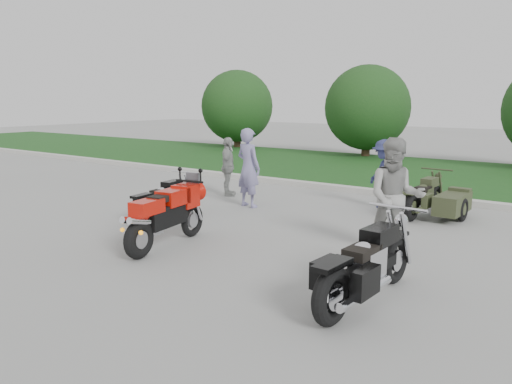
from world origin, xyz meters
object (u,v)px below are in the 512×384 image
Objects in this scene: sportbike_red at (165,214)px; person_back at (228,167)px; cruiser_right at (364,269)px; person_stripe at (248,168)px; cruiser_sidecar at (440,201)px; person_grey at (395,197)px; cruiser_left at (162,201)px; person_denim at (384,174)px.

person_back reaches higher than sportbike_red.
person_stripe reaches higher than cruiser_right.
person_grey reaches higher than cruiser_sidecar.
sportbike_red is at bearing -173.99° from person_grey.
cruiser_right reaches higher than cruiser_left.
person_back is at bearing -22.73° from person_stripe.
person_back is at bearing -170.68° from cruiser_sidecar.
cruiser_left is 1.24× the size of person_denim.
person_back is (-2.10, 4.37, 0.18)m from sportbike_red.
person_grey reaches higher than cruiser_right.
cruiser_right is at bearing 149.72° from person_stripe.
person_grey is 3.62m from person_denim.
cruiser_right is at bearing -24.54° from cruiser_left.
person_back is (-4.01, -0.87, -0.04)m from person_denim.
person_stripe is at bearing -158.11° from cruiser_sidecar.
cruiser_sidecar is 1.08× the size of person_grey.
person_stripe is 1.51m from person_back.
cruiser_right is (5.45, -1.79, 0.08)m from cruiser_left.
cruiser_left is 6.05m from cruiser_sidecar.
person_denim is (1.91, 5.24, 0.22)m from sportbike_red.
cruiser_sidecar is at bearing 29.60° from cruiser_left.
cruiser_left is 5.06m from person_grey.
person_back is at bearing 93.17° from cruiser_left.
person_back is (-5.94, 4.68, 0.31)m from cruiser_right.
cruiser_right is at bearing -13.00° from sportbike_red.
cruiser_sidecar is 5.44m from person_back.
cruiser_left is 5.17m from person_denim.
person_back is at bearing 107.33° from sportbike_red.
sportbike_red is 1.10× the size of person_grey.
person_stripe is 4.52m from person_grey.
cruiser_left is at bearing -141.78° from cruiser_sidecar.
cruiser_sidecar is 3.16m from person_grey.
person_stripe is (-0.83, 3.57, 0.34)m from sportbike_red.
person_denim is (2.74, 1.67, -0.13)m from person_stripe.
person_grey reaches higher than person_stripe.
person_denim reaches higher than cruiser_right.
cruiser_left is 0.97× the size of cruiser_sidecar.
person_stripe is at bearing 144.08° from cruiser_right.
cruiser_sidecar is at bearing -111.99° from person_back.
person_back is at bearing -128.61° from person_denim.
person_denim reaches higher than cruiser_sidecar.
person_stripe reaches higher than cruiser_left.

